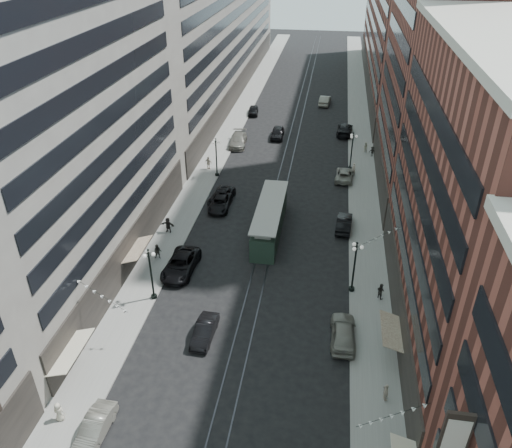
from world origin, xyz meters
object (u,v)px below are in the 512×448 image
Objects in this scene: car_8 at (238,140)px; car_2 at (181,264)px; pedestrian_4 at (386,392)px; car_11 at (344,175)px; lamppost_sw_mid at (216,156)px; pedestrian_2 at (158,252)px; pedestrian_extra_0 at (365,147)px; pedestrian_1 at (59,412)px; lamppost_sw_far at (151,272)px; pedestrian_6 at (209,163)px; car_9 at (253,111)px; car_14 at (325,100)px; pedestrian_5 at (168,225)px; pedestrian_7 at (381,291)px; car_13 at (278,133)px; car_extra_0 at (220,203)px; lamppost_se_mid at (352,150)px; car_4 at (343,332)px; car_12 at (345,129)px; streetcar at (270,220)px; lamppost_se_far at (354,265)px; car_5 at (205,331)px; car_10 at (344,223)px; pedestrian_9 at (372,151)px; car_1 at (95,428)px; car_7 at (221,197)px; pedestrian_8 at (354,169)px.

car_2 is at bearing -93.33° from car_8.
pedestrian_4 is 0.30× the size of car_11.
lamppost_sw_mid reaches higher than car_2.
pedestrian_2 reaches higher than pedestrian_extra_0.
lamppost_sw_far is at bearing -102.02° from pedestrian_1.
car_11 is at bearing -158.36° from pedestrian_6.
lamppost_sw_far reaches higher than pedestrian_extra_0.
car_9 is at bearing -52.17° from car_11.
pedestrian_4 is at bearing 92.77° from pedestrian_extra_0.
pedestrian_5 reaches higher than car_14.
pedestrian_2 reaches higher than pedestrian_7.
car_13 is (5.34, 38.31, 0.00)m from car_2.
lamppost_sw_mid is at bearing 103.61° from car_extra_0.
lamppost_se_mid is 1.06× the size of car_4.
pedestrian_6 is (-19.23, -17.34, 0.22)m from car_12.
car_11 is at bearing 61.33° from streetcar.
lamppost_se_far is 13.24m from streetcar.
car_13 is at bearing 68.28° from pedestrian_2.
car_5 is 2.60× the size of pedestrian_2.
pedestrian_5 is at bearing -93.15° from pedestrian_1.
streetcar is 8.70m from car_10.
streetcar reaches higher than car_11.
lamppost_sw_far is 36.91m from lamppost_se_mid.
car_10 is at bearing 41.36° from lamppost_sw_far.
car_10 is at bearing -33.18° from lamppost_sw_mid.
streetcar reaches higher than car_4.
pedestrian_6 reaches higher than pedestrian_9.
lamppost_se_mid is 3.46× the size of pedestrian_7.
pedestrian_5 is at bearing 119.24° from car_2.
lamppost_sw_mid is 41.78m from car_1.
car_10 is at bearing 61.45° from car_5.
car_2 is at bearing -98.88° from car_13.
pedestrian_2 is (-2.96, 1.64, 0.14)m from car_2.
car_1 is 34.53m from car_7.
lamppost_se_mid is (18.40, 32.00, 0.00)m from lamppost_sw_far.
lamppost_se_mid is at bearing -104.40° from pedestrian_8.
lamppost_se_far is at bearing -90.00° from lamppost_se_mid.
pedestrian_extra_0 is at bearing 65.50° from streetcar.
pedestrian_7 is (0.30, 11.97, 0.04)m from pedestrian_4.
lamppost_sw_far reaches higher than pedestrian_1.
pedestrian_5 reaches higher than pedestrian_1.
car_5 is 66.58m from car_14.
streetcar is 8.05× the size of pedestrian_extra_0.
lamppost_se_mid reaches higher than car_2.
car_9 is (2.95, 67.93, -0.20)m from pedestrian_1.
lamppost_sw_far reaches higher than car_extra_0.
car_2 is at bearing 41.69° from pedestrian_4.
car_8 is 3.50× the size of pedestrian_8.
car_8 is 1.20× the size of car_11.
car_9 is at bearing 3.74° from pedestrian_4.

